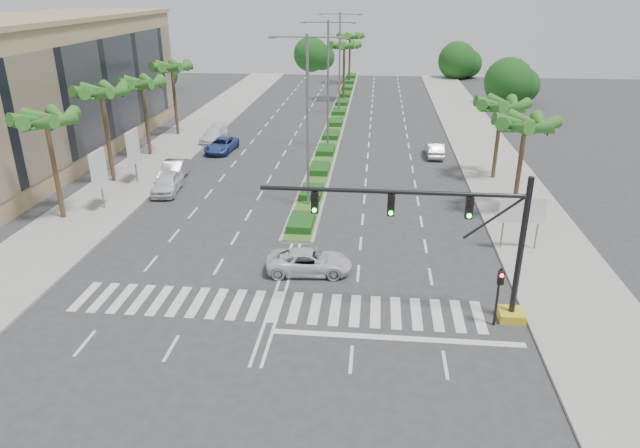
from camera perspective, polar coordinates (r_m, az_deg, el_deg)
The scene contains 28 objects.
ground at distance 28.96m, azimuth -4.48°, elevation -8.23°, with size 160.00×160.00×0.00m, color #333335.
footpath_right at distance 47.97m, azimuth 18.11°, elevation 3.63°, with size 6.00×120.00×0.15m, color gray.
footpath_left at distance 50.86m, azimuth -17.65°, elevation 4.75°, with size 6.00×120.00×0.15m, color gray.
median at distance 71.11m, azimuth 1.84°, elevation 10.76°, with size 2.20×75.00×0.20m, color gray.
median_grass at distance 71.09m, azimuth 1.85°, elevation 10.85°, with size 1.80×75.00×0.04m, color #3A5E20.
building at distance 59.68m, azimuth -25.92°, elevation 11.99°, with size 12.00×36.00×12.00m, color tan.
signal_gantry at distance 27.33m, azimuth 14.83°, elevation -2.76°, with size 12.60×1.20×7.20m.
pedestrian_signal at distance 27.62m, azimuth 17.47°, elevation -6.10°, with size 0.28×0.36×3.00m.
direction_sign at distance 35.79m, azimuth 19.58°, elevation 1.07°, with size 2.70×0.11×3.40m.
billboard_near at distance 42.84m, azimuth -21.25°, elevation 5.04°, with size 0.18×2.10×4.35m.
billboard_far at distance 48.05m, azimuth -18.18°, elevation 7.26°, with size 0.18×2.10×4.35m.
palm_left_near at distance 41.23m, azimuth -25.71°, elevation 9.08°, with size 4.57×4.68×7.55m.
palm_left_mid at distance 48.04m, azimuth -21.02°, elevation 11.95°, with size 4.57×4.68×7.95m.
palm_left_far at distance 55.32m, azimuth -17.34°, elevation 13.05°, with size 4.57×4.68×7.35m.
palm_left_end at distance 62.64m, azimuth -14.59°, elevation 14.73°, with size 4.57×4.68×7.75m.
palm_right_near at distance 40.57m, azimuth 19.82°, elevation 9.08°, with size 4.57×4.68×7.05m.
palm_right_far at distance 48.27m, azimuth 17.67°, elevation 11.01°, with size 4.57×4.68×6.75m.
palm_median_a at distance 79.91m, azimuth 2.44°, elevation 17.21°, with size 4.57×4.68×8.05m.
palm_median_b at distance 94.83m, azimuth 3.02°, elevation 18.07°, with size 4.57×4.68×8.05m.
streetlight_near at distance 39.52m, azimuth -1.24°, elevation 10.97°, with size 5.10×0.25×12.00m.
streetlight_mid at distance 55.20m, azimuth 0.81°, elevation 14.35°, with size 5.10×0.25×12.00m.
streetlight_far at distance 71.02m, azimuth 1.97°, elevation 16.22°, with size 5.10×0.25×12.00m.
car_parked_a at distance 45.71m, azimuth -15.04°, elevation 3.99°, with size 1.84×4.57×1.56m, color silver.
car_parked_b at distance 48.67m, azimuth -14.42°, elevation 5.18°, with size 1.64×4.69×1.55m, color #A7A6AB.
car_parked_c at distance 56.20m, azimuth -9.81°, elevation 7.78°, with size 2.21×4.80×1.33m, color #304693.
car_parked_d at distance 59.98m, azimuth -10.53°, elevation 8.74°, with size 2.05×5.05×1.47m, color white.
car_crossing at distance 31.82m, azimuth -1.08°, elevation -3.79°, with size 2.19×4.76×1.32m, color silver.
car_right at distance 54.87m, azimuth 11.37°, elevation 7.32°, with size 1.44×4.14×1.36m, color #B3B3B8.
Camera 1 is at (4.69, -24.40, 14.88)m, focal length 32.00 mm.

